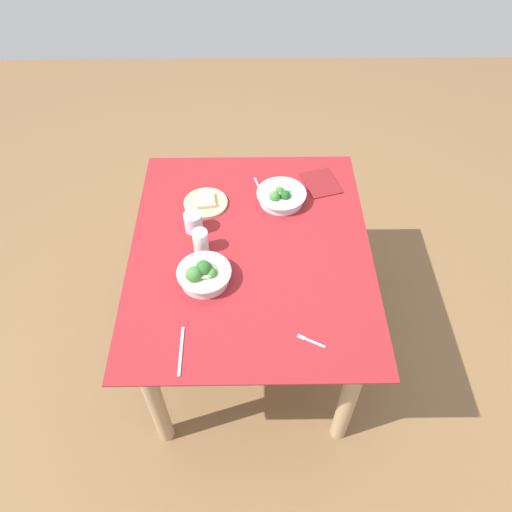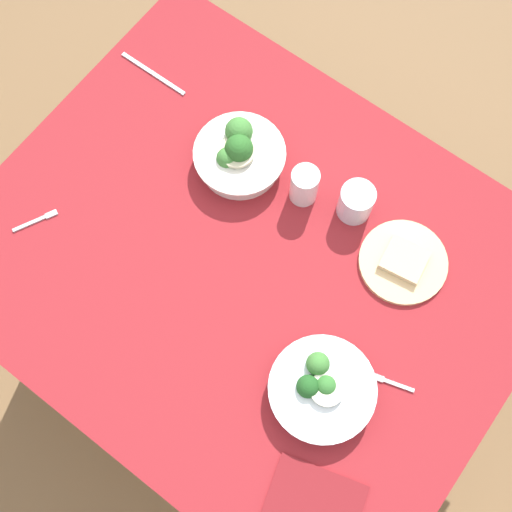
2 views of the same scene
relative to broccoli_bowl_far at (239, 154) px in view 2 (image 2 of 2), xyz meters
name	(u,v)px [view 2 (image 2 of 2)]	position (x,y,z in m)	size (l,w,h in m)	color
ground_plane	(252,331)	(0.17, -0.18, -0.75)	(6.00, 6.00, 0.00)	brown
dining_table	(250,276)	(0.17, -0.18, -0.15)	(1.23, 1.00, 0.71)	maroon
broccoli_bowl_far	(239,154)	(0.00, 0.00, 0.00)	(0.21, 0.21, 0.11)	silver
broccoli_bowl_near	(321,388)	(0.46, -0.32, -0.01)	(0.22, 0.22, 0.08)	white
bread_side_plate	(403,262)	(0.44, 0.02, -0.03)	(0.20, 0.20, 0.03)	#D6B27A
water_glass_center	(356,202)	(0.28, 0.06, 0.00)	(0.08, 0.08, 0.09)	silver
water_glass_side	(305,186)	(0.17, 0.02, 0.01)	(0.06, 0.06, 0.10)	silver
fork_by_far_bowl	(37,220)	(-0.28, -0.39, -0.04)	(0.06, 0.10, 0.00)	#B7B7BC
fork_by_near_bowl	(390,382)	(0.57, -0.22, -0.04)	(0.09, 0.04, 0.00)	#B7B7BC
table_knife_left	(153,74)	(-0.32, 0.06, -0.04)	(0.20, 0.01, 0.00)	#B7B7BC
napkin_folded_upper	(313,506)	(0.58, -0.52, -0.04)	(0.19, 0.15, 0.01)	maroon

